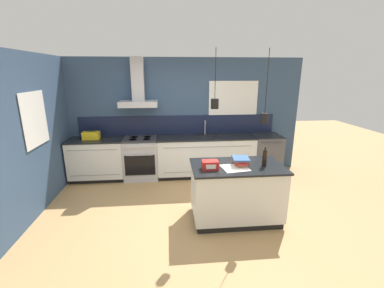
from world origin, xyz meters
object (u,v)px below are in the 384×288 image
object	(u,v)px
dishwasher	(265,154)
book_stack	(241,161)
bottle_on_island	(265,158)
oven_range	(141,158)
red_supply_box	(210,165)
yellow_toolbox	(91,135)

from	to	relation	value
dishwasher	book_stack	size ratio (longest dim) A/B	2.91
bottle_on_island	oven_range	bearing A→B (deg)	136.72
book_stack	bottle_on_island	bearing A→B (deg)	-12.95
bottle_on_island	book_stack	bearing A→B (deg)	167.05
bottle_on_island	red_supply_box	bearing A→B (deg)	-177.00
oven_range	bottle_on_island	bearing A→B (deg)	-43.28
red_supply_box	yellow_toolbox	xyz separation A→B (m)	(-2.23, 1.97, 0.02)
bottle_on_island	yellow_toolbox	xyz separation A→B (m)	(-3.06, 1.93, -0.05)
bottle_on_island	book_stack	distance (m)	0.36
dishwasher	red_supply_box	world-z (taller)	red_supply_box
book_stack	dishwasher	bearing A→B (deg)	58.41
oven_range	dishwasher	size ratio (longest dim) A/B	1.00
bottle_on_island	book_stack	world-z (taller)	bottle_on_island
oven_range	book_stack	world-z (taller)	book_stack
oven_range	bottle_on_island	world-z (taller)	bottle_on_island
dishwasher	yellow_toolbox	bearing A→B (deg)	180.00
oven_range	yellow_toolbox	size ratio (longest dim) A/B	2.68
oven_range	bottle_on_island	distance (m)	2.87
bottle_on_island	red_supply_box	distance (m)	0.84
oven_range	yellow_toolbox	world-z (taller)	yellow_toolbox
bottle_on_island	book_stack	xyz separation A→B (m)	(-0.34, 0.08, -0.06)
dishwasher	yellow_toolbox	xyz separation A→B (m)	(-3.86, 0.00, 0.54)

